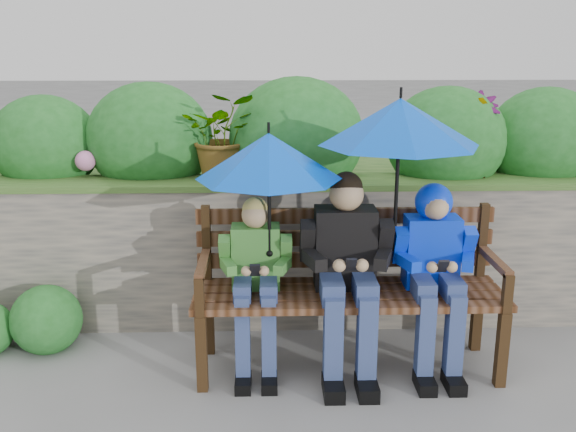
{
  "coord_description": "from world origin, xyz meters",
  "views": [
    {
      "loc": [
        -0.11,
        -3.54,
        1.95
      ],
      "look_at": [
        0.0,
        0.1,
        0.95
      ],
      "focal_mm": 40.0,
      "sensor_mm": 36.0,
      "label": 1
    }
  ],
  "objects_px": {
    "umbrella_right": "(400,122)",
    "umbrella_left": "(269,156)",
    "park_bench": "(348,279)",
    "boy_right": "(434,261)",
    "boy_middle": "(347,265)",
    "boy_left": "(256,275)"
  },
  "relations": [
    {
      "from": "umbrella_right",
      "to": "umbrella_left",
      "type": "bearing_deg",
      "value": -177.61
    },
    {
      "from": "park_bench",
      "to": "boy_right",
      "type": "relative_size",
      "value": 1.63
    },
    {
      "from": "park_bench",
      "to": "umbrella_right",
      "type": "bearing_deg",
      "value": -6.57
    },
    {
      "from": "park_bench",
      "to": "boy_middle",
      "type": "distance_m",
      "value": 0.16
    },
    {
      "from": "umbrella_right",
      "to": "boy_middle",
      "type": "bearing_deg",
      "value": -167.57
    },
    {
      "from": "boy_left",
      "to": "boy_right",
      "type": "bearing_deg",
      "value": 0.28
    },
    {
      "from": "boy_left",
      "to": "umbrella_right",
      "type": "bearing_deg",
      "value": 3.34
    },
    {
      "from": "park_bench",
      "to": "boy_right",
      "type": "xyz_separation_m",
      "value": [
        0.5,
        -0.07,
        0.13
      ]
    },
    {
      "from": "boy_right",
      "to": "umbrella_left",
      "type": "relative_size",
      "value": 1.35
    },
    {
      "from": "boy_left",
      "to": "boy_right",
      "type": "distance_m",
      "value": 1.06
    },
    {
      "from": "boy_middle",
      "to": "boy_right",
      "type": "xyz_separation_m",
      "value": [
        0.52,
        0.02,
        0.01
      ]
    },
    {
      "from": "boy_middle",
      "to": "boy_left",
      "type": "bearing_deg",
      "value": 178.35
    },
    {
      "from": "umbrella_left",
      "to": "park_bench",
      "type": "bearing_deg",
      "value": 7.44
    },
    {
      "from": "boy_right",
      "to": "boy_left",
      "type": "bearing_deg",
      "value": -179.72
    },
    {
      "from": "boy_left",
      "to": "umbrella_right",
      "type": "relative_size",
      "value": 1.11
    },
    {
      "from": "boy_right",
      "to": "umbrella_right",
      "type": "height_order",
      "value": "umbrella_right"
    },
    {
      "from": "boy_left",
      "to": "boy_middle",
      "type": "distance_m",
      "value": 0.54
    },
    {
      "from": "park_bench",
      "to": "boy_left",
      "type": "distance_m",
      "value": 0.56
    },
    {
      "from": "boy_middle",
      "to": "boy_right",
      "type": "relative_size",
      "value": 1.07
    },
    {
      "from": "boy_left",
      "to": "umbrella_left",
      "type": "xyz_separation_m",
      "value": [
        0.08,
        0.02,
        0.7
      ]
    },
    {
      "from": "boy_right",
      "to": "umbrella_left",
      "type": "height_order",
      "value": "umbrella_left"
    },
    {
      "from": "umbrella_left",
      "to": "umbrella_right",
      "type": "xyz_separation_m",
      "value": [
        0.74,
        0.03,
        0.19
      ]
    }
  ]
}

